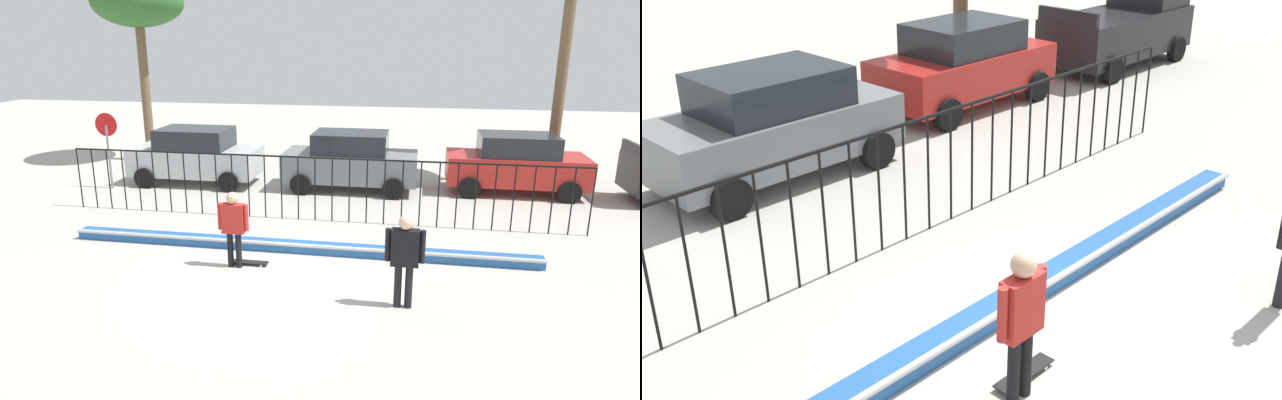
# 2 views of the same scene
# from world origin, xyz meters

# --- Properties ---
(ground_plane) EXTENTS (60.00, 60.00, 0.00)m
(ground_plane) POSITION_xyz_m (0.00, 0.00, 0.00)
(ground_plane) COLOR #ADA89E
(bowl_coping_ledge) EXTENTS (11.00, 0.40, 0.27)m
(bowl_coping_ledge) POSITION_xyz_m (0.00, 0.96, 0.12)
(bowl_coping_ledge) COLOR #235699
(bowl_coping_ledge) RESTS_ON ground
(perimeter_fence) EXTENTS (14.04, 0.04, 1.77)m
(perimeter_fence) POSITION_xyz_m (0.00, 3.28, 1.09)
(perimeter_fence) COLOR black
(perimeter_fence) RESTS_ON ground
(skateboarder) EXTENTS (0.68, 0.26, 1.69)m
(skateboarder) POSITION_xyz_m (-1.12, -0.16, 1.01)
(skateboarder) COLOR black
(skateboarder) RESTS_ON ground
(skateboard) EXTENTS (0.80, 0.20, 0.07)m
(skateboard) POSITION_xyz_m (-0.83, 0.01, 0.06)
(skateboard) COLOR black
(skateboard) RESTS_ON ground
(camera_operator) EXTENTS (0.72, 0.27, 1.79)m
(camera_operator) POSITION_xyz_m (2.53, -1.38, 1.07)
(camera_operator) COLOR black
(camera_operator) RESTS_ON ground
(parked_car_silver) EXTENTS (4.30, 2.12, 1.90)m
(parked_car_silver) POSITION_xyz_m (-4.76, 6.57, 0.97)
(parked_car_silver) COLOR #B7BABF
(parked_car_silver) RESTS_ON ground
(parked_car_gray) EXTENTS (4.30, 2.12, 1.90)m
(parked_car_gray) POSITION_xyz_m (0.53, 6.67, 0.97)
(parked_car_gray) COLOR slate
(parked_car_gray) RESTS_ON ground
(parked_car_red) EXTENTS (4.30, 2.12, 1.90)m
(parked_car_red) POSITION_xyz_m (5.79, 7.20, 0.97)
(parked_car_red) COLOR #B2231E
(parked_car_red) RESTS_ON ground
(stop_sign) EXTENTS (0.76, 0.07, 2.50)m
(stop_sign) POSITION_xyz_m (-7.30, 5.42, 1.62)
(stop_sign) COLOR slate
(stop_sign) RESTS_ON ground
(palm_tree_short) EXTENTS (3.47, 3.47, 7.11)m
(palm_tree_short) POSITION_xyz_m (-8.08, 9.72, 6.06)
(palm_tree_short) COLOR brown
(palm_tree_short) RESTS_ON ground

